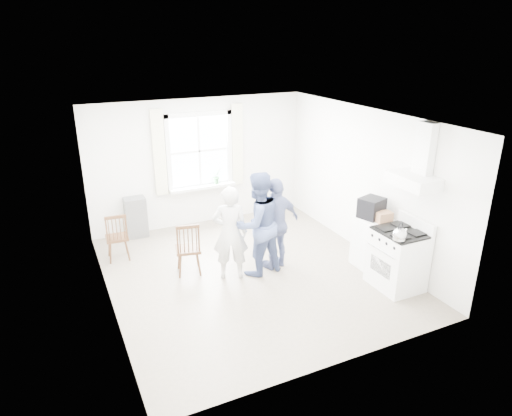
% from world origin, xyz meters
% --- Properties ---
extents(room_shell, '(4.62, 5.12, 2.64)m').
position_xyz_m(room_shell, '(0.00, 0.00, 1.30)').
color(room_shell, gray).
rests_on(room_shell, ground).
extents(window_assembly, '(1.88, 0.24, 1.70)m').
position_xyz_m(window_assembly, '(0.00, 2.45, 1.46)').
color(window_assembly, white).
rests_on(window_assembly, room_shell).
extents(range_hood, '(0.45, 0.76, 0.94)m').
position_xyz_m(range_hood, '(2.07, -1.35, 1.90)').
color(range_hood, white).
rests_on(range_hood, room_shell).
extents(shelf_unit, '(0.40, 0.30, 0.80)m').
position_xyz_m(shelf_unit, '(-1.40, 2.33, 0.40)').
color(shelf_unit, slate).
rests_on(shelf_unit, ground).
extents(gas_stove, '(0.68, 0.76, 1.12)m').
position_xyz_m(gas_stove, '(1.91, -1.35, 0.48)').
color(gas_stove, white).
rests_on(gas_stove, ground).
extents(kettle, '(0.20, 0.20, 0.28)m').
position_xyz_m(kettle, '(1.65, -1.60, 1.05)').
color(kettle, silver).
rests_on(kettle, gas_stove).
extents(low_cabinet, '(0.50, 0.55, 0.90)m').
position_xyz_m(low_cabinet, '(1.98, -0.65, 0.45)').
color(low_cabinet, white).
rests_on(low_cabinet, ground).
extents(stereo_stack, '(0.46, 0.44, 0.34)m').
position_xyz_m(stereo_stack, '(1.94, -0.60, 1.07)').
color(stereo_stack, black).
rests_on(stereo_stack, low_cabinet).
extents(cardboard_box, '(0.27, 0.21, 0.17)m').
position_xyz_m(cardboard_box, '(1.99, -0.84, 0.98)').
color(cardboard_box, '#A67550').
rests_on(cardboard_box, low_cabinet).
extents(windsor_chair_a, '(0.40, 0.39, 0.89)m').
position_xyz_m(windsor_chair_a, '(-1.91, 1.40, 0.54)').
color(windsor_chair_a, '#422615').
rests_on(windsor_chair_a, ground).
extents(windsor_chair_b, '(0.47, 0.46, 0.94)m').
position_xyz_m(windsor_chair_b, '(-0.94, 0.37, 0.57)').
color(windsor_chair_b, '#422615').
rests_on(windsor_chair_b, ground).
extents(person_left, '(0.74, 0.74, 1.58)m').
position_xyz_m(person_left, '(-0.34, 0.03, 0.79)').
color(person_left, silver).
rests_on(person_left, ground).
extents(person_mid, '(0.98, 0.98, 1.75)m').
position_xyz_m(person_mid, '(0.13, -0.00, 0.87)').
color(person_mid, '#475685').
rests_on(person_mid, ground).
extents(person_right, '(1.12, 1.12, 1.59)m').
position_xyz_m(person_right, '(0.50, 0.04, 0.79)').
color(person_right, navy).
rests_on(person_right, ground).
extents(potted_plant, '(0.23, 0.23, 0.31)m').
position_xyz_m(potted_plant, '(0.32, 2.36, 1.01)').
color(potted_plant, '#306D36').
rests_on(potted_plant, window_assembly).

